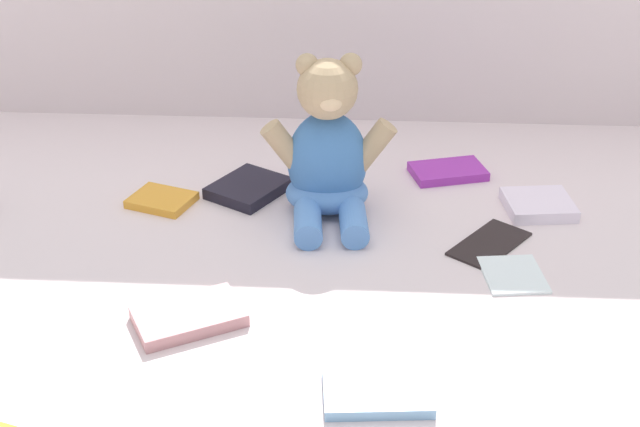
# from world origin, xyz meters

# --- Properties ---
(ground_plane) EXTENTS (3.20, 3.20, 0.00)m
(ground_plane) POSITION_xyz_m (0.00, 0.00, 0.00)
(ground_plane) COLOR silver
(teddy_bear) EXTENTS (0.21, 0.19, 0.25)m
(teddy_bear) POSITION_xyz_m (0.00, 0.09, 0.09)
(teddy_bear) COLOR #3F72B2
(teddy_bear) RESTS_ON ground_plane
(book_case_0) EXTENTS (0.16, 0.14, 0.02)m
(book_case_0) POSITION_xyz_m (-0.16, -0.21, 0.01)
(book_case_0) COLOR #B47B7D
(book_case_0) RESTS_ON ground_plane
(book_case_1) EXTENTS (0.11, 0.10, 0.01)m
(book_case_1) POSITION_xyz_m (-0.26, 0.10, 0.01)
(book_case_1) COLOR orange
(book_case_1) RESTS_ON ground_plane
(book_case_2) EXTENTS (0.14, 0.11, 0.01)m
(book_case_2) POSITION_xyz_m (0.20, 0.23, 0.01)
(book_case_2) COLOR purple
(book_case_2) RESTS_ON ground_plane
(book_case_3) EXTENTS (0.09, 0.10, 0.01)m
(book_case_3) POSITION_xyz_m (0.27, -0.08, 0.00)
(book_case_3) COLOR white
(book_case_3) RESTS_ON ground_plane
(book_case_6) EXTENTS (0.13, 0.09, 0.01)m
(book_case_6) POSITION_xyz_m (0.08, -0.34, 0.01)
(book_case_6) COLOR #77A6CB
(book_case_6) RESTS_ON ground_plane
(book_case_7) EXTENTS (0.14, 0.15, 0.02)m
(book_case_7) POSITION_xyz_m (-0.13, 0.14, 0.01)
(book_case_7) COLOR black
(book_case_7) RESTS_ON ground_plane
(book_case_8) EXTENTS (0.11, 0.11, 0.02)m
(book_case_8) POSITION_xyz_m (0.33, 0.11, 0.01)
(book_case_8) COLOR white
(book_case_8) RESTS_ON ground_plane
(book_case_9) EXTENTS (0.13, 0.15, 0.01)m
(book_case_9) POSITION_xyz_m (0.24, 0.00, 0.00)
(book_case_9) COLOR black
(book_case_9) RESTS_ON ground_plane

